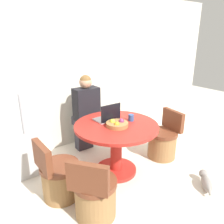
# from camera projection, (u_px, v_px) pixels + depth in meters

# --- Properties ---
(ground_plane) EXTENTS (12.00, 12.00, 0.00)m
(ground_plane) POSITION_uv_depth(u_px,v_px,m) (126.00, 184.00, 2.93)
(ground_plane) COLOR beige
(wall_back) EXTENTS (7.00, 0.06, 2.60)m
(wall_back) POSITION_uv_depth(u_px,v_px,m) (70.00, 72.00, 3.67)
(wall_back) COLOR beige
(wall_back) RESTS_ON ground_plane
(dining_table) EXTENTS (1.15, 1.15, 0.74)m
(dining_table) POSITION_uv_depth(u_px,v_px,m) (116.00, 139.00, 3.04)
(dining_table) COLOR #B2261E
(dining_table) RESTS_ON ground_plane
(chair_near_left_corner) EXTENTS (0.54, 0.54, 0.77)m
(chair_near_left_corner) POSITION_uv_depth(u_px,v_px,m) (95.00, 196.00, 2.33)
(chair_near_left_corner) COLOR olive
(chair_near_left_corner) RESTS_ON ground_plane
(chair_right_side) EXTENTS (0.48, 0.47, 0.77)m
(chair_right_side) POSITION_uv_depth(u_px,v_px,m) (163.00, 142.00, 3.52)
(chair_right_side) COLOR olive
(chair_right_side) RESTS_ON ground_plane
(chair_left_side) EXTENTS (0.47, 0.47, 0.77)m
(chair_left_side) POSITION_uv_depth(u_px,v_px,m) (59.00, 178.00, 2.62)
(chair_left_side) COLOR olive
(chair_left_side) RESTS_ON ground_plane
(person_seated) EXTENTS (0.40, 0.37, 1.31)m
(person_seated) POSITION_uv_depth(u_px,v_px,m) (85.00, 111.00, 3.56)
(person_seated) COLOR #2D2D38
(person_seated) RESTS_ON ground_plane
(laptop) EXTENTS (0.32, 0.24, 0.26)m
(laptop) POSITION_uv_depth(u_px,v_px,m) (108.00, 117.00, 3.08)
(laptop) COLOR #B7B7BC
(laptop) RESTS_ON dining_table
(fruit_bowl) EXTENTS (0.30, 0.30, 0.10)m
(fruit_bowl) POSITION_uv_depth(u_px,v_px,m) (117.00, 124.00, 2.89)
(fruit_bowl) COLOR olive
(fruit_bowl) RESTS_ON dining_table
(coffee_cup) EXTENTS (0.08, 0.08, 0.09)m
(coffee_cup) POSITION_uv_depth(u_px,v_px,m) (131.00, 118.00, 3.08)
(coffee_cup) COLOR #2D4C84
(coffee_cup) RESTS_ON dining_table
(cat) EXTENTS (0.33, 0.33, 0.17)m
(cat) POSITION_uv_depth(u_px,v_px,m) (206.00, 182.00, 2.84)
(cat) COLOR gray
(cat) RESTS_ON ground_plane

